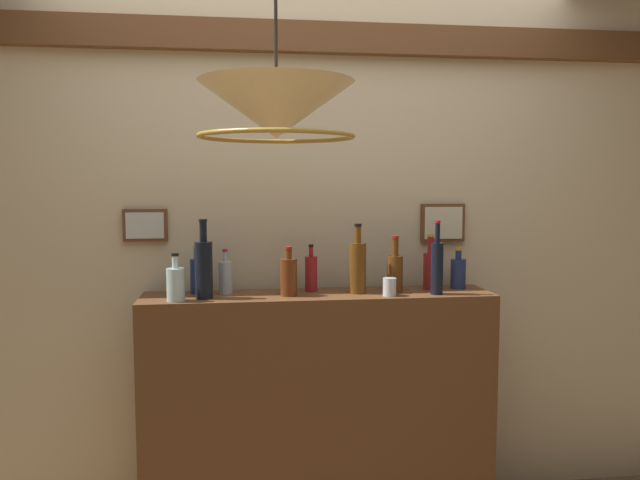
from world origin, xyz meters
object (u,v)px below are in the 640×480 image
(liquor_bottle_mezcal, at_px, (225,277))
(liquor_bottle_sherry, at_px, (311,273))
(liquor_bottle_bourbon, at_px, (196,275))
(pendant_lamp, at_px, (276,112))
(liquor_bottle_amaro, at_px, (204,268))
(liquor_bottle_port, at_px, (358,266))
(glass_tumbler_rocks, at_px, (390,287))
(liquor_bottle_rum, at_px, (437,266))
(liquor_bottle_brandy, at_px, (176,283))
(liquor_bottle_scotch, at_px, (289,276))
(liquor_bottle_tequila, at_px, (458,273))
(liquor_bottle_whiskey, at_px, (430,268))
(liquor_bottle_vodka, at_px, (395,271))

(liquor_bottle_mezcal, bearing_deg, liquor_bottle_sherry, 1.54)
(liquor_bottle_bourbon, height_order, pendant_lamp, pendant_lamp)
(liquor_bottle_amaro, height_order, liquor_bottle_port, liquor_bottle_amaro)
(liquor_bottle_amaro, bearing_deg, glass_tumbler_rocks, -3.22)
(liquor_bottle_rum, distance_m, liquor_bottle_brandy, 1.16)
(liquor_bottle_amaro, bearing_deg, liquor_bottle_mezcal, 50.11)
(liquor_bottle_rum, relative_size, liquor_bottle_bourbon, 1.52)
(glass_tumbler_rocks, bearing_deg, liquor_bottle_sherry, 153.69)
(liquor_bottle_sherry, height_order, liquor_bottle_port, liquor_bottle_port)
(liquor_bottle_bourbon, bearing_deg, pendant_lamp, -65.78)
(liquor_bottle_scotch, height_order, liquor_bottle_port, liquor_bottle_port)
(liquor_bottle_tequila, relative_size, liquor_bottle_scotch, 0.88)
(liquor_bottle_whiskey, distance_m, liquor_bottle_port, 0.37)
(liquor_bottle_rum, xyz_separation_m, liquor_bottle_port, (-0.35, 0.08, -0.00))
(liquor_bottle_whiskey, xyz_separation_m, liquor_bottle_mezcal, (-0.96, -0.00, -0.02))
(liquor_bottle_brandy, bearing_deg, liquor_bottle_scotch, 7.63)
(liquor_bottle_mezcal, relative_size, pendant_lamp, 0.38)
(liquor_bottle_sherry, distance_m, liquor_bottle_scotch, 0.15)
(liquor_bottle_bourbon, bearing_deg, liquor_bottle_rum, -8.61)
(liquor_bottle_rum, relative_size, liquor_bottle_amaro, 0.96)
(liquor_bottle_sherry, bearing_deg, liquor_bottle_port, -20.25)
(liquor_bottle_port, bearing_deg, liquor_bottle_amaro, -176.44)
(liquor_bottle_scotch, relative_size, liquor_bottle_brandy, 1.07)
(liquor_bottle_brandy, height_order, liquor_bottle_mezcal, liquor_bottle_brandy)
(liquor_bottle_rum, distance_m, glass_tumbler_rocks, 0.24)
(liquor_bottle_brandy, xyz_separation_m, pendant_lamp, (0.40, -0.54, 0.67))
(liquor_bottle_scotch, relative_size, liquor_bottle_mezcal, 1.08)
(liquor_bottle_rum, distance_m, liquor_bottle_amaro, 1.04)
(glass_tumbler_rocks, bearing_deg, liquor_bottle_bourbon, 168.46)
(liquor_bottle_tequila, distance_m, liquor_bottle_whiskey, 0.14)
(liquor_bottle_mezcal, bearing_deg, liquor_bottle_bourbon, 170.89)
(liquor_bottle_tequila, bearing_deg, liquor_bottle_rum, -136.92)
(liquor_bottle_bourbon, bearing_deg, glass_tumbler_rocks, -11.54)
(liquor_bottle_rum, relative_size, glass_tumbler_rocks, 4.15)
(liquor_bottle_scotch, bearing_deg, pendant_lamp, -98.40)
(liquor_bottle_brandy, bearing_deg, liquor_bottle_amaro, 22.81)
(liquor_bottle_mezcal, bearing_deg, liquor_bottle_vodka, -4.14)
(liquor_bottle_port, bearing_deg, liquor_bottle_sherry, 159.75)
(liquor_bottle_brandy, distance_m, liquor_bottle_mezcal, 0.26)
(liquor_bottle_sherry, height_order, liquor_bottle_brandy, liquor_bottle_sherry)
(liquor_bottle_scotch, distance_m, glass_tumbler_rocks, 0.45)
(liquor_bottle_vodka, relative_size, liquor_bottle_port, 0.82)
(pendant_lamp, bearing_deg, liquor_bottle_mezcal, 105.36)
(liquor_bottle_sherry, xyz_separation_m, liquor_bottle_scotch, (-0.11, -0.10, 0.00))
(liquor_bottle_rum, relative_size, liquor_bottle_brandy, 1.63)
(liquor_bottle_amaro, distance_m, liquor_bottle_brandy, 0.14)
(liquor_bottle_rum, xyz_separation_m, liquor_bottle_mezcal, (-0.95, 0.14, -0.05))
(liquor_bottle_tequila, xyz_separation_m, liquor_bottle_scotch, (-0.82, -0.09, 0.01))
(liquor_bottle_mezcal, bearing_deg, liquor_bottle_whiskey, 0.10)
(liquor_bottle_rum, bearing_deg, liquor_bottle_port, 167.52)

